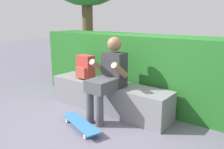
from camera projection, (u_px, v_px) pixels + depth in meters
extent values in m
plane|color=slate|center=(92.00, 118.00, 3.54)|extent=(24.00, 24.00, 0.00)
cube|color=slate|center=(108.00, 96.00, 3.78)|extent=(2.12, 0.48, 0.46)
cube|color=#333338|center=(114.00, 69.00, 3.50)|extent=(0.34, 0.22, 0.52)
sphere|color=#8C6647|center=(114.00, 44.00, 3.41)|extent=(0.21, 0.21, 0.21)
cube|color=#4C4C51|center=(101.00, 85.00, 3.31)|extent=(0.32, 0.40, 0.17)
cylinder|color=#4C4C51|center=(90.00, 108.00, 3.32)|extent=(0.11, 0.11, 0.46)
cylinder|color=#4C4C51|center=(100.00, 111.00, 3.21)|extent=(0.11, 0.11, 0.46)
cylinder|color=#8C6647|center=(98.00, 67.00, 3.50)|extent=(0.09, 0.33, 0.27)
cylinder|color=#8C6647|center=(120.00, 70.00, 3.27)|extent=(0.09, 0.33, 0.27)
cube|color=teal|center=(81.00, 123.00, 3.18)|extent=(0.82, 0.44, 0.02)
cylinder|color=silver|center=(96.00, 133.00, 3.01)|extent=(0.06, 0.05, 0.05)
cylinder|color=silver|center=(85.00, 136.00, 2.92)|extent=(0.06, 0.05, 0.05)
cylinder|color=silver|center=(77.00, 118.00, 3.45)|extent=(0.06, 0.05, 0.05)
cylinder|color=silver|center=(67.00, 121.00, 3.37)|extent=(0.06, 0.05, 0.05)
cube|color=#B23833|center=(86.00, 67.00, 3.97)|extent=(0.28, 0.18, 0.40)
cube|color=#B24936|center=(81.00, 73.00, 3.90)|extent=(0.20, 0.05, 0.18)
cube|color=#246A24|center=(145.00, 70.00, 4.02)|extent=(4.20, 0.69, 1.20)
cylinder|color=brown|center=(88.00, 29.00, 5.25)|extent=(0.24, 0.24, 2.45)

